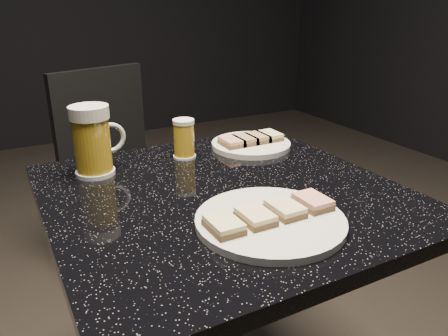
{
  "coord_description": "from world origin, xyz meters",
  "views": [
    {
      "loc": [
        -0.39,
        -0.73,
        1.12
      ],
      "look_at": [
        0.0,
        0.0,
        0.8
      ],
      "focal_mm": 35.0,
      "sensor_mm": 36.0,
      "label": 1
    }
  ],
  "objects": [
    {
      "name": "canapes_on_plate_small",
      "position": [
        0.2,
        0.22,
        0.77
      ],
      "size": [
        0.17,
        0.07,
        0.02
      ],
      "color": "#4C3521",
      "rests_on": "plate_small"
    },
    {
      "name": "chair",
      "position": [
        0.02,
        0.91,
        0.5
      ],
      "size": [
        0.51,
        0.51,
        0.87
      ],
      "color": "black",
      "rests_on": "floor"
    },
    {
      "name": "plate_small",
      "position": [
        0.2,
        0.22,
        0.76
      ],
      "size": [
        0.21,
        0.21,
        0.01
      ],
      "primitive_type": "cylinder",
      "color": "white",
      "rests_on": "table"
    },
    {
      "name": "beer_mug",
      "position": [
        -0.21,
        0.22,
        0.83
      ],
      "size": [
        0.12,
        0.09,
        0.16
      ],
      "color": "white",
      "rests_on": "table"
    },
    {
      "name": "table",
      "position": [
        0.0,
        0.0,
        0.51
      ],
      "size": [
        0.7,
        0.7,
        0.75
      ],
      "color": "black",
      "rests_on": "floor"
    },
    {
      "name": "canapes_on_plate_large",
      "position": [
        0.0,
        -0.17,
        0.77
      ],
      "size": [
        0.24,
        0.07,
        0.02
      ],
      "color": "#4C3521",
      "rests_on": "plate_large"
    },
    {
      "name": "plate_large",
      "position": [
        0.0,
        -0.17,
        0.76
      ],
      "size": [
        0.27,
        0.27,
        0.01
      ],
      "primitive_type": "cylinder",
      "color": "silver",
      "rests_on": "table"
    },
    {
      "name": "beer_tumbler",
      "position": [
        0.01,
        0.23,
        0.8
      ],
      "size": [
        0.06,
        0.06,
        0.1
      ],
      "color": "silver",
      "rests_on": "table"
    }
  ]
}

